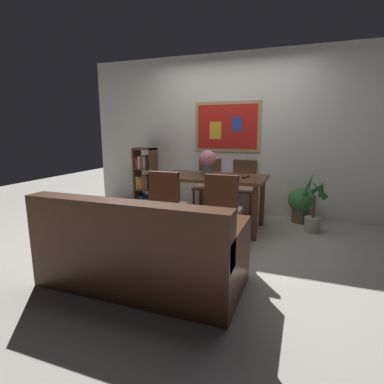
{
  "coord_description": "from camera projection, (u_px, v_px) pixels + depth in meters",
  "views": [
    {
      "loc": [
        1.13,
        -3.48,
        1.38
      ],
      "look_at": [
        -0.13,
        -0.11,
        0.65
      ],
      "focal_mm": 28.26,
      "sensor_mm": 36.0,
      "label": 1
    }
  ],
  "objects": [
    {
      "name": "ground_plane",
      "position": [
        204.0,
        241.0,
        3.86
      ],
      "size": [
        12.0,
        12.0,
        0.0
      ],
      "primitive_type": "plane",
      "color": "#B7B2A8"
    },
    {
      "name": "wall_back_with_painting",
      "position": [
        234.0,
        135.0,
        5.0
      ],
      "size": [
        5.2,
        0.14,
        2.6
      ],
      "color": "silver",
      "rests_on": "ground_plane"
    },
    {
      "name": "dining_table",
      "position": [
        212.0,
        183.0,
        4.28
      ],
      "size": [
        1.5,
        0.84,
        0.76
      ],
      "color": "brown",
      "rests_on": "ground_plane"
    },
    {
      "name": "dining_chair_far_right",
      "position": [
        243.0,
        183.0,
        4.91
      ],
      "size": [
        0.4,
        0.41,
        0.91
      ],
      "color": "brown",
      "rests_on": "ground_plane"
    },
    {
      "name": "dining_chair_near_right",
      "position": [
        223.0,
        206.0,
        3.46
      ],
      "size": [
        0.4,
        0.41,
        0.91
      ],
      "color": "brown",
      "rests_on": "ground_plane"
    },
    {
      "name": "dining_chair_near_left",
      "position": [
        168.0,
        201.0,
        3.7
      ],
      "size": [
        0.4,
        0.41,
        0.91
      ],
      "color": "brown",
      "rests_on": "ground_plane"
    },
    {
      "name": "dining_chair_far_left",
      "position": [
        208.0,
        181.0,
        5.13
      ],
      "size": [
        0.4,
        0.41,
        0.91
      ],
      "color": "brown",
      "rests_on": "ground_plane"
    },
    {
      "name": "leather_couch",
      "position": [
        140.0,
        252.0,
        2.71
      ],
      "size": [
        1.8,
        0.84,
        0.84
      ],
      "color": "#472819",
      "rests_on": "ground_plane"
    },
    {
      "name": "bookshelf",
      "position": [
        145.0,
        181.0,
        5.33
      ],
      "size": [
        0.36,
        0.28,
        1.09
      ],
      "color": "brown",
      "rests_on": "ground_plane"
    },
    {
      "name": "potted_ivy",
      "position": [
        300.0,
        203.0,
        4.6
      ],
      "size": [
        0.36,
        0.36,
        0.55
      ],
      "color": "brown",
      "rests_on": "ground_plane"
    },
    {
      "name": "potted_palm",
      "position": [
        313.0,
        207.0,
        4.13
      ],
      "size": [
        0.36,
        0.37,
        0.82
      ],
      "color": "#B2ADA3",
      "rests_on": "ground_plane"
    },
    {
      "name": "flower_vase",
      "position": [
        208.0,
        160.0,
        4.26
      ],
      "size": [
        0.25,
        0.24,
        0.36
      ],
      "color": "slate",
      "rests_on": "dining_table"
    },
    {
      "name": "tv_remote",
      "position": [
        246.0,
        177.0,
        4.09
      ],
      "size": [
        0.08,
        0.16,
        0.02
      ],
      "color": "black",
      "rests_on": "dining_table"
    }
  ]
}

